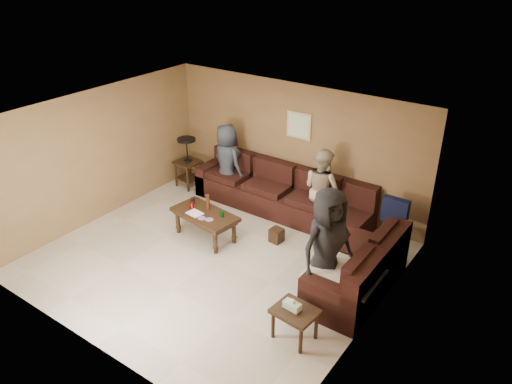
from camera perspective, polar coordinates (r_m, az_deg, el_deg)
room at (r=7.77m, az=-5.13°, el=2.51°), size 5.60×5.50×2.50m
sectional_sofa at (r=9.08m, az=5.35°, el=-3.16°), size 4.65×2.90×0.97m
coffee_table at (r=8.96m, az=-5.87°, el=-2.81°), size 1.30×0.77×0.80m
end_table_left at (r=10.85m, az=-7.80°, el=3.46°), size 0.54×0.54×1.11m
side_table_right at (r=6.85m, az=4.43°, el=-13.69°), size 0.61×0.52×0.62m
waste_bin at (r=8.96m, az=2.36°, el=-4.95°), size 0.24×0.24×0.26m
wall_art at (r=9.59m, az=4.93°, el=7.59°), size 0.52×0.04×0.52m
person_left at (r=10.24m, az=-3.31°, el=3.50°), size 0.87×0.68×1.59m
person_middle at (r=9.23m, az=7.53°, el=0.42°), size 0.90×0.79×1.56m
person_right at (r=7.33m, az=8.10°, el=-6.06°), size 0.86×1.03×1.80m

